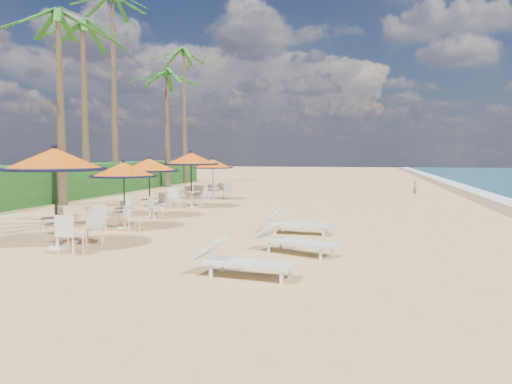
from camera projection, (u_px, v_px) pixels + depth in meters
ground at (254, 260)px, 11.09m from camera, size 160.00×160.00×0.00m
scrub_hedge at (35, 184)px, 24.59m from camera, size 3.00×40.00×1.80m
station_0 at (58, 172)px, 12.41m from camera, size 2.51×2.51×2.62m
station_1 at (122, 178)px, 15.71m from camera, size 2.11×2.11×2.20m
station_2 at (149, 172)px, 18.56m from camera, size 2.20×2.20×2.29m
station_3 at (191, 166)px, 21.96m from camera, size 2.43×2.43×2.53m
station_4 at (214, 169)px, 25.80m from camera, size 2.09×2.09×2.18m
lounger_near at (240, 260)px, 9.56m from camera, size 2.08×0.93×0.72m
lounger_mid at (292, 239)px, 11.83m from camera, size 2.09×1.43×0.72m
lounger_far at (294, 222)px, 14.74m from camera, size 2.07×0.83×0.72m
palm_3 at (58, 27)px, 22.41m from camera, size 5.00×5.00×8.83m
palm_4 at (83, 37)px, 26.42m from camera, size 5.00×5.00×9.38m
palm_5 at (112, 9)px, 30.87m from camera, size 5.00×5.00×12.33m
palm_6 at (167, 81)px, 34.90m from camera, size 5.00×5.00×8.24m
palm_7 at (184, 60)px, 39.93m from camera, size 5.00×5.00×10.74m
person at (415, 187)px, 28.75m from camera, size 0.32×0.37×0.87m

